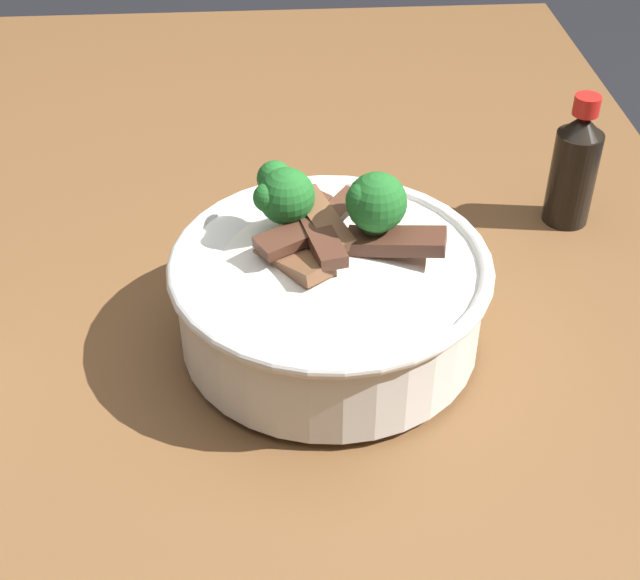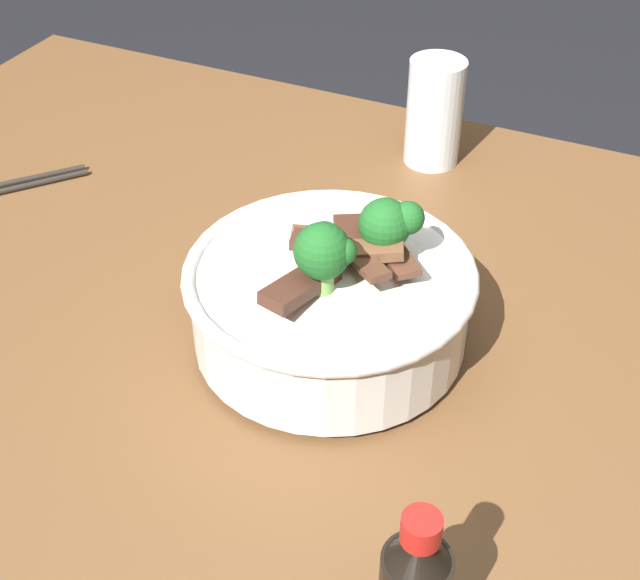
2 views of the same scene
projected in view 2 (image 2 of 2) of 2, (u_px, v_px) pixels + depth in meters
The scene contains 3 objects.
dining_table at pixel (378, 406), 0.88m from camera, with size 1.39×0.83×0.78m.
rice_bowl at pixel (331, 294), 0.76m from camera, with size 0.25×0.25×0.15m.
drinking_glass at pixel (434, 119), 1.02m from camera, with size 0.06×0.06×0.12m.
Camera 2 is at (0.21, -0.58, 1.31)m, focal length 50.13 mm.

